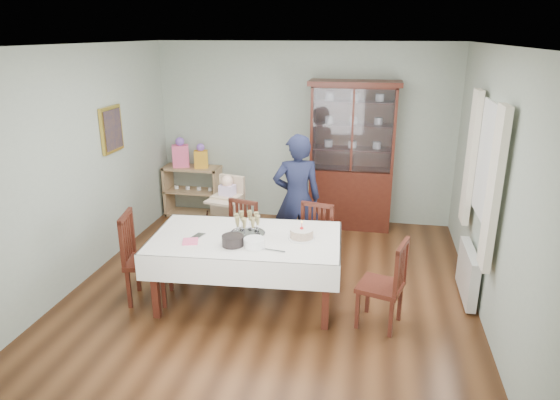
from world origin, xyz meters
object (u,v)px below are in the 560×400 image
(china_cabinet, at_px, (352,154))
(chair_end_right, at_px, (381,300))
(chair_far_left, at_px, (237,254))
(gift_bag_pink, at_px, (181,154))
(birthday_cake, at_px, (302,234))
(chair_far_right, at_px, (311,260))
(dining_table, at_px, (247,269))
(high_chair, at_px, (229,223))
(chair_end_left, at_px, (148,274))
(gift_bag_orange, at_px, (201,157))
(sideboard, at_px, (193,191))
(woman, at_px, (297,199))
(champagne_tray, at_px, (247,228))

(china_cabinet, xyz_separation_m, chair_end_right, (0.47, -2.69, -0.85))
(chair_far_left, bearing_deg, chair_end_right, -10.51)
(chair_end_right, relative_size, gift_bag_pink, 1.96)
(birthday_cake, relative_size, gift_bag_pink, 0.61)
(chair_far_right, bearing_deg, chair_far_left, -169.49)
(dining_table, relative_size, birthday_cake, 7.23)
(high_chair, xyz_separation_m, gift_bag_pink, (-1.14, 1.28, 0.59))
(dining_table, distance_m, chair_end_left, 1.09)
(chair_end_left, distance_m, gift_bag_pink, 2.82)
(chair_far_right, relative_size, high_chair, 0.86)
(gift_bag_orange, bearing_deg, high_chair, -57.90)
(chair_end_left, height_order, gift_bag_pink, gift_bag_pink)
(sideboard, height_order, chair_end_left, chair_end_left)
(sideboard, bearing_deg, chair_end_left, -80.32)
(gift_bag_orange, bearing_deg, woman, -37.74)
(gift_bag_pink, bearing_deg, birthday_cake, -46.62)
(sideboard, bearing_deg, gift_bag_orange, -6.73)
(woman, xyz_separation_m, gift_bag_orange, (-1.73, 1.34, 0.14))
(china_cabinet, xyz_separation_m, chair_far_left, (-1.24, -1.89, -0.85))
(high_chair, height_order, gift_bag_orange, gift_bag_orange)
(china_cabinet, bearing_deg, gift_bag_pink, 179.97)
(chair_far_left, distance_m, high_chair, 0.68)
(chair_far_left, relative_size, birthday_cake, 3.15)
(chair_end_left, height_order, gift_bag_orange, gift_bag_orange)
(chair_far_left, distance_m, gift_bag_orange, 2.29)
(dining_table, bearing_deg, gift_bag_orange, 118.74)
(high_chair, bearing_deg, chair_far_left, -51.88)
(dining_table, bearing_deg, sideboard, 121.46)
(china_cabinet, distance_m, chair_far_right, 2.12)
(chair_far_right, distance_m, champagne_tray, 0.99)
(woman, xyz_separation_m, high_chair, (-0.92, 0.05, -0.41))
(chair_end_right, bearing_deg, chair_far_right, -117.83)
(chair_far_right, distance_m, birthday_cake, 0.74)
(china_cabinet, distance_m, champagne_tray, 2.62)
(chair_far_left, height_order, champagne_tray, champagne_tray)
(chair_far_left, height_order, chair_end_right, chair_end_right)
(chair_end_left, height_order, chair_end_right, chair_end_left)
(gift_bag_pink, bearing_deg, woman, -32.96)
(sideboard, height_order, champagne_tray, champagne_tray)
(sideboard, relative_size, chair_far_right, 0.97)
(birthday_cake, xyz_separation_m, gift_bag_orange, (-1.95, 2.42, 0.16))
(sideboard, xyz_separation_m, chair_far_right, (2.17, -1.93, -0.12))
(chair_end_left, relative_size, champagne_tray, 2.62)
(chair_end_left, distance_m, birthday_cake, 1.76)
(china_cabinet, height_order, woman, china_cabinet)
(birthday_cake, height_order, gift_bag_orange, gift_bag_orange)
(china_cabinet, relative_size, chair_end_left, 2.17)
(high_chair, bearing_deg, chair_far_right, -14.96)
(chair_far_right, relative_size, champagne_tray, 2.42)
(gift_bag_orange, bearing_deg, chair_end_right, -43.86)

